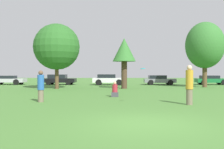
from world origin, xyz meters
name	(u,v)px	position (x,y,z in m)	size (l,w,h in m)	color
ground_plane	(146,124)	(0.00, 0.00, 0.00)	(120.00, 120.00, 0.00)	#477A33
person_thrower	(41,86)	(-4.96, 5.78, 0.86)	(0.35, 0.35, 1.70)	#726651
person_catcher	(189,85)	(2.71, 4.70, 1.00)	(0.36, 0.36, 1.97)	#726651
frisbee	(143,69)	(0.42, 4.86, 1.79)	(0.26, 0.26, 0.06)	#19B2D8
bystander_sitting	(115,91)	(-0.96, 8.72, 0.40)	(0.46, 0.38, 0.99)	#3F3F47
tree_0	(57,47)	(-6.47, 16.57, 3.99)	(4.38, 4.38, 6.20)	brown
tree_1	(124,51)	(-0.02, 16.99, 3.59)	(2.24, 2.24, 4.88)	#473323
tree_2	(205,45)	(8.54, 19.22, 4.39)	(4.01, 4.01, 6.85)	brown
parked_car_silver	(8,80)	(-14.44, 24.54, 0.63)	(4.29, 1.91, 1.13)	#B2B2B7
parked_car_black	(59,79)	(-7.92, 24.53, 0.67)	(4.03, 2.03, 1.28)	black
parked_car_white	(108,79)	(-1.69, 23.75, 0.70)	(3.98, 2.05, 1.31)	silver
parked_car_grey	(159,80)	(4.64, 24.46, 0.63)	(3.91, 2.10, 1.18)	slate
parked_car_green	(211,80)	(11.16, 24.42, 0.63)	(3.92, 1.90, 1.16)	#196633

